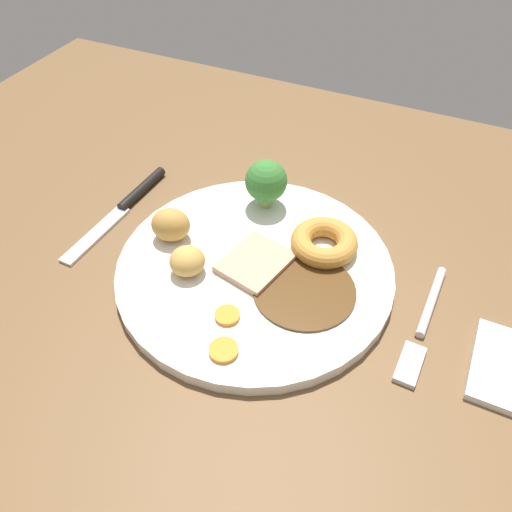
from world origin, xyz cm
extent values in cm
cube|color=brown|center=(0.00, 0.00, 1.80)|extent=(120.00, 84.00, 3.60)
cylinder|color=white|center=(3.08, -0.32, 4.30)|extent=(29.11, 29.11, 1.40)
cylinder|color=#563819|center=(-2.95, 1.27, 5.15)|extent=(10.36, 10.36, 0.30)
cube|color=tan|center=(2.97, 0.05, 5.40)|extent=(7.38, 8.24, 0.80)
torus|color=#C68938|center=(-2.72, -5.13, 6.11)|extent=(7.20, 7.20, 2.22)
ellipsoid|color=tan|center=(8.92, 3.73, 6.52)|extent=(5.06, 5.04, 3.05)
ellipsoid|color=#BC8C42|center=(13.10, 0.43, 6.89)|extent=(5.09, 4.62, 3.78)
cylinder|color=orange|center=(2.57, 7.39, 5.23)|extent=(2.43, 2.43, 0.46)
cylinder|color=orange|center=(1.07, 11.05, 5.24)|extent=(2.71, 2.71, 0.48)
cylinder|color=#8CB766|center=(6.04, -9.57, 5.87)|extent=(1.62, 1.62, 1.75)
sphere|color=#387A33|center=(6.04, -9.57, 8.45)|extent=(4.88, 4.88, 4.88)
cylinder|color=silver|center=(-14.85, -3.65, 4.05)|extent=(1.28, 9.53, 0.90)
cube|color=silver|center=(-14.52, 4.59, 3.90)|extent=(2.18, 4.58, 0.60)
cylinder|color=black|center=(21.81, -6.83, 4.20)|extent=(1.58, 8.54, 1.20)
cube|color=silver|center=(22.21, 2.16, 3.80)|extent=(2.16, 10.57, 0.40)
camera|label=1|loc=(-12.51, 33.73, 43.72)|focal=35.85mm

